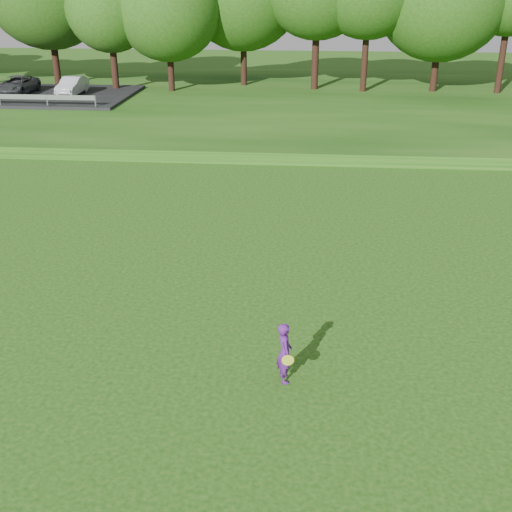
{
  "coord_description": "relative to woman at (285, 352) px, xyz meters",
  "views": [
    {
      "loc": [
        0.77,
        -11.15,
        8.49
      ],
      "look_at": [
        -0.68,
        5.11,
        1.3
      ],
      "focal_mm": 45.0,
      "sensor_mm": 36.0,
      "label": 1
    }
  ],
  "objects": [
    {
      "name": "berm",
      "position": [
        -0.32,
        32.89,
        -0.43
      ],
      "size": [
        130.0,
        30.0,
        0.6
      ],
      "primitive_type": "cube",
      "color": "#14440D",
      "rests_on": "ground"
    },
    {
      "name": "walking_path",
      "position": [
        -0.32,
        18.89,
        -0.71
      ],
      "size": [
        130.0,
        1.6,
        0.04
      ],
      "primitive_type": "cube",
      "color": "gray",
      "rests_on": "ground"
    },
    {
      "name": "ground",
      "position": [
        -0.32,
        -1.11,
        -0.73
      ],
      "size": [
        140.0,
        140.0,
        0.0
      ],
      "primitive_type": "plane",
      "color": "#14440D",
      "rests_on": "ground"
    },
    {
      "name": "woman",
      "position": [
        0.0,
        0.0,
        0.0
      ],
      "size": [
        0.47,
        0.79,
        1.47
      ],
      "color": "#531A75",
      "rests_on": "ground"
    }
  ]
}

